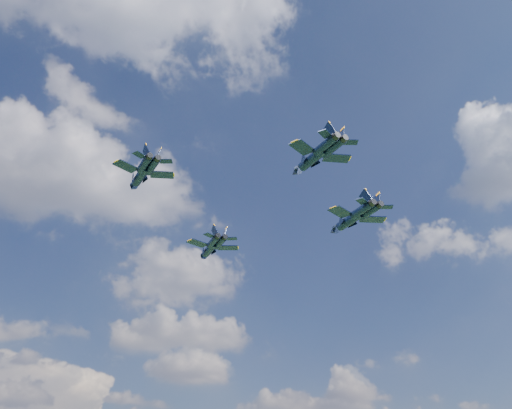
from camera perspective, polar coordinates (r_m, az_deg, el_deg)
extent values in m
cylinder|color=black|center=(124.66, -4.61, -4.42)|extent=(2.58, 8.66, 1.71)
cone|color=black|center=(129.55, -5.36, -5.27)|extent=(1.86, 2.62, 1.61)
ellipsoid|color=brown|center=(127.63, -5.04, -4.69)|extent=(1.21, 2.79, 0.78)
cube|color=black|center=(122.09, -5.86, -3.87)|extent=(5.01, 4.22, 0.17)
cube|color=black|center=(123.98, -2.83, -4.35)|extent=(4.87, 3.57, 0.17)
cube|color=black|center=(117.90, -4.71, -3.07)|extent=(2.68, 2.45, 0.13)
cube|color=black|center=(119.31, -2.45, -3.44)|extent=(2.64, 2.17, 0.13)
cube|color=black|center=(119.48, -4.15, -2.73)|extent=(1.01, 2.68, 2.85)
cube|color=black|center=(120.07, -3.20, -2.88)|extent=(1.27, 2.80, 2.85)
cylinder|color=black|center=(102.45, -11.43, 2.90)|extent=(3.14, 8.20, 1.61)
cone|color=black|center=(106.87, -12.24, 1.67)|extent=(1.94, 2.57, 1.52)
ellipsoid|color=brown|center=(105.19, -11.87, 2.42)|extent=(1.35, 2.68, 0.73)
cube|color=black|center=(100.28, -12.88, 3.75)|extent=(4.71, 4.19, 0.16)
cube|color=black|center=(101.69, -9.40, 2.95)|extent=(4.47, 3.05, 0.16)
cube|color=black|center=(96.48, -11.61, 4.91)|extent=(2.51, 2.39, 0.13)
cube|color=black|center=(97.53, -9.00, 4.29)|extent=(2.44, 1.90, 0.13)
cube|color=black|center=(98.00, -10.91, 5.16)|extent=(1.15, 2.45, 2.69)
cube|color=black|center=(98.44, -9.82, 4.90)|extent=(1.28, 2.67, 2.69)
cylinder|color=black|center=(117.28, 9.41, -1.52)|extent=(3.67, 9.99, 1.96)
cone|color=black|center=(121.95, 7.72, -2.65)|extent=(2.32, 3.11, 1.85)
ellipsoid|color=brown|center=(120.17, 8.41, -1.92)|extent=(1.60, 3.25, 0.89)
cube|color=black|center=(113.60, 8.41, -0.73)|extent=(5.74, 5.06, 0.20)
cube|color=black|center=(117.91, 11.57, -1.47)|extent=(5.48, 3.79, 0.20)
cube|color=black|center=(110.05, 10.56, 0.34)|extent=(3.06, 2.90, 0.15)
cube|color=black|center=(113.28, 12.87, -0.25)|extent=(2.98, 2.35, 0.15)
cube|color=black|center=(112.25, 10.91, 0.68)|extent=(1.36, 3.01, 3.28)
cube|color=black|center=(113.60, 11.88, 0.43)|extent=(1.55, 3.24, 3.28)
cylinder|color=black|center=(91.21, 5.72, 4.64)|extent=(3.43, 8.31, 1.63)
cone|color=black|center=(94.93, 3.93, 3.21)|extent=(2.03, 2.64, 1.54)
ellipsoid|color=brown|center=(93.56, 4.67, 4.07)|extent=(1.45, 2.73, 0.74)
cube|color=black|center=(88.35, 4.63, 5.71)|extent=(4.76, 4.32, 0.16)
cube|color=black|center=(91.67, 8.05, 4.61)|extent=(4.48, 2.97, 0.16)
cube|color=black|center=(85.54, 6.93, 7.04)|extent=(2.53, 2.45, 0.13)
cube|color=black|center=(88.02, 9.44, 6.16)|extent=(2.45, 1.87, 0.13)
cube|color=black|center=(87.41, 7.34, 7.25)|extent=(1.25, 2.46, 2.73)
cube|color=black|center=(88.45, 8.39, 6.88)|extent=(1.33, 2.71, 2.73)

